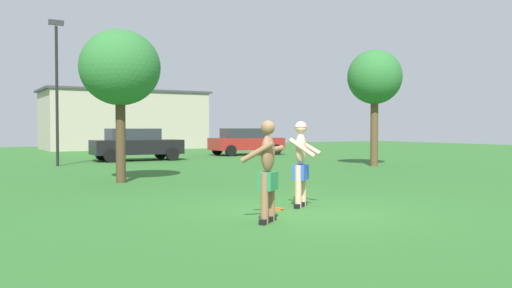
% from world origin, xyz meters
% --- Properties ---
extents(ground_plane, '(80.00, 80.00, 0.00)m').
position_xyz_m(ground_plane, '(0.00, 0.00, 0.00)').
color(ground_plane, '#2D6628').
extents(player_with_cap, '(0.73, 0.83, 1.76)m').
position_xyz_m(player_with_cap, '(0.34, 0.52, 0.98)').
color(player_with_cap, black).
rests_on(player_with_cap, ground_plane).
extents(player_in_green, '(0.86, 0.76, 1.74)m').
position_xyz_m(player_in_green, '(-1.16, -0.63, 0.93)').
color(player_in_green, black).
rests_on(player_in_green, ground_plane).
extents(frisbee, '(0.27, 0.27, 0.03)m').
position_xyz_m(frisbee, '(-0.28, 0.45, 0.01)').
color(frisbee, orange).
rests_on(frisbee, ground_plane).
extents(car_red_mid_lot, '(4.33, 2.07, 1.58)m').
position_xyz_m(car_red_mid_lot, '(9.38, 19.04, 0.82)').
color(car_red_mid_lot, maroon).
rests_on(car_red_mid_lot, ground_plane).
extents(car_black_far_end, '(4.34, 2.10, 1.58)m').
position_xyz_m(car_black_far_end, '(2.09, 17.09, 0.82)').
color(car_black_far_end, black).
rests_on(car_black_far_end, ground_plane).
extents(lamp_post, '(0.60, 0.24, 6.12)m').
position_xyz_m(lamp_post, '(-1.92, 15.11, 3.72)').
color(lamp_post, black).
rests_on(lamp_post, ground_plane).
extents(outbuilding_behind_lot, '(12.27, 6.16, 4.47)m').
position_xyz_m(outbuilding_behind_lot, '(5.91, 32.30, 2.24)').
color(outbuilding_behind_lot, '#B2A893').
rests_on(outbuilding_behind_lot, ground_plane).
extents(tree_left_field, '(2.35, 2.35, 4.49)m').
position_xyz_m(tree_left_field, '(-1.49, 7.12, 3.35)').
color(tree_left_field, '#4C3823').
rests_on(tree_left_field, ground_plane).
extents(tree_right_field, '(2.27, 2.27, 4.89)m').
position_xyz_m(tree_right_field, '(9.61, 8.34, 3.70)').
color(tree_right_field, brown).
rests_on(tree_right_field, ground_plane).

